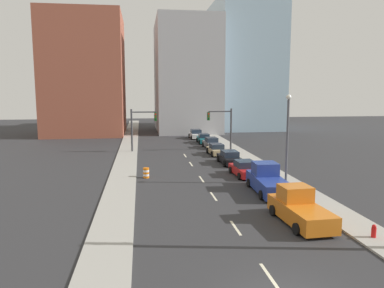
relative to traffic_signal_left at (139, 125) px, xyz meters
The scene contains 24 objects.
sidewalk_left 9.00m from the traffic_signal_left, 100.84° to the left, with size 2.51×89.91×0.12m.
sidewalk_right 15.60m from the traffic_signal_left, 32.31° to the left, with size 2.51×89.91×0.12m.
lane_stripe_at_2m 35.48m from the traffic_signal_left, 80.80° to the right, with size 0.16×2.40×0.01m, color beige.
lane_stripe_at_8m 29.73m from the traffic_signal_left, 78.98° to the right, with size 0.16×2.40×0.01m, color beige.
lane_stripe_at_15m 23.19m from the traffic_signal_left, 75.75° to the right, with size 0.16×2.40×0.01m, color beige.
lane_stripe_at_20m 17.83m from the traffic_signal_left, 71.14° to the right, with size 0.16×2.40×0.01m, color beige.
lane_stripe_at_28m 11.44m from the traffic_signal_left, 58.66° to the right, with size 0.16×2.40×0.01m, color beige.
lane_stripe_at_33m 7.65m from the traffic_signal_left, 33.13° to the right, with size 0.16×2.40×0.01m, color beige.
building_brick_left 26.36m from the traffic_signal_left, 112.89° to the left, with size 14.00×16.00×21.97m.
building_office_center 29.83m from the traffic_signal_left, 70.93° to the left, with size 12.00×20.00×21.94m.
building_glass_right 39.91m from the traffic_signal_left, 54.11° to the left, with size 13.00×20.00×27.02m.
traffic_signal_left is the anchor object (origin of this frame).
traffic_signal_right 11.42m from the traffic_signal_left, ahead, with size 3.43×0.35×5.69m.
traffic_barrel 15.63m from the traffic_signal_left, 87.66° to the right, with size 0.56×0.56×0.95m.
street_lamp 22.90m from the traffic_signal_left, 56.33° to the right, with size 0.44×0.44×7.70m.
fire_hydrant 34.24m from the traffic_signal_left, 68.27° to the right, with size 0.26×0.26×0.84m.
pickup_truck_orange 30.34m from the traffic_signal_left, 71.25° to the right, with size 2.57×5.51×2.15m.
pickup_truck_blue 23.98m from the traffic_signal_left, 64.81° to the right, with size 2.61×6.25×2.25m.
sedan_red 18.81m from the traffic_signal_left, 57.69° to the right, with size 2.35×4.56×1.47m.
sedan_black 14.18m from the traffic_signal_left, 44.40° to the right, with size 2.25×4.84×1.46m.
sedan_tan 10.76m from the traffic_signal_left, 20.35° to the right, with size 2.14×4.46×1.40m.
sedan_gray 10.81m from the traffic_signal_left, 12.80° to the left, with size 2.22×4.49×1.50m.
sedan_teal 12.80m from the traffic_signal_left, 37.09° to the left, with size 2.10×4.66×1.44m.
sedan_white 16.54m from the traffic_signal_left, 54.21° to the left, with size 2.19×4.41×1.55m.
Camera 1 is at (-5.42, -12.68, 7.96)m, focal length 35.00 mm.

